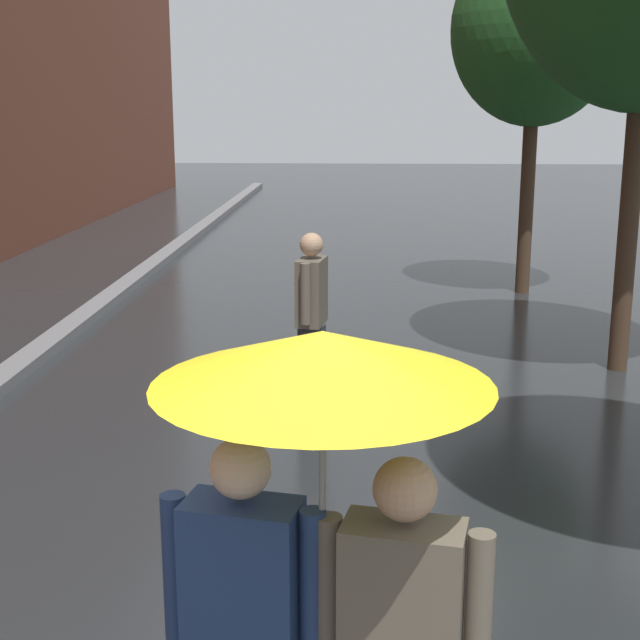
% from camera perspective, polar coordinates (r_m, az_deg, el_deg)
% --- Properties ---
extents(kerb_strip, '(0.30, 36.00, 0.12)m').
position_cam_1_polar(kerb_strip, '(13.17, -13.03, 1.49)').
color(kerb_strip, slate).
rests_on(kerb_strip, ground).
extents(street_tree_2, '(2.36, 2.36, 5.07)m').
position_cam_1_polar(street_tree_2, '(13.49, 13.49, 17.38)').
color(street_tree_2, '#473323').
rests_on(street_tree_2, ground).
extents(couple_under_umbrella, '(1.13, 1.12, 2.03)m').
position_cam_1_polar(couple_under_umbrella, '(3.08, 0.09, -13.02)').
color(couple_under_umbrella, black).
rests_on(couple_under_umbrella, ground).
extents(pedestrian_walking_midground, '(0.28, 0.58, 1.62)m').
position_cam_1_polar(pedestrian_walking_midground, '(8.11, -0.53, -0.05)').
color(pedestrian_walking_midground, '#2D2D33').
rests_on(pedestrian_walking_midground, ground).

